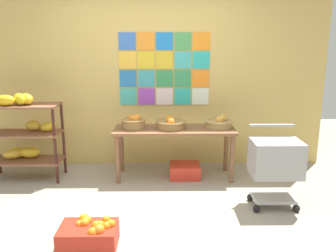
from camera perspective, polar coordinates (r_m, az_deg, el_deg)
ground at (r=3.84m, az=-3.52°, el=-14.25°), size 9.28×9.28×0.00m
back_wall_with_art at (r=5.08m, az=-2.80°, el=9.68°), size 4.97×0.07×2.90m
banana_shelf_unit at (r=5.00m, az=-22.08°, el=-0.98°), size 0.94×0.43×1.15m
display_table at (r=4.67m, az=1.04°, el=-1.43°), size 1.58×0.56×0.67m
fruit_basket_centre at (r=4.62m, az=0.42°, el=0.45°), size 0.40×0.40×0.16m
fruit_basket_right at (r=4.72m, az=8.20°, el=0.53°), size 0.37×0.37×0.17m
fruit_basket_left at (r=4.64m, az=-5.52°, el=0.58°), size 0.33×0.33×0.18m
produce_crate_under_table at (r=4.80m, az=2.71°, el=-7.19°), size 0.40×0.34×0.18m
orange_crate_foreground at (r=3.37m, az=-12.47°, el=-16.63°), size 0.51×0.34×0.26m
shopping_cart at (r=4.01m, az=16.92°, el=-5.41°), size 0.53×0.42×0.89m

